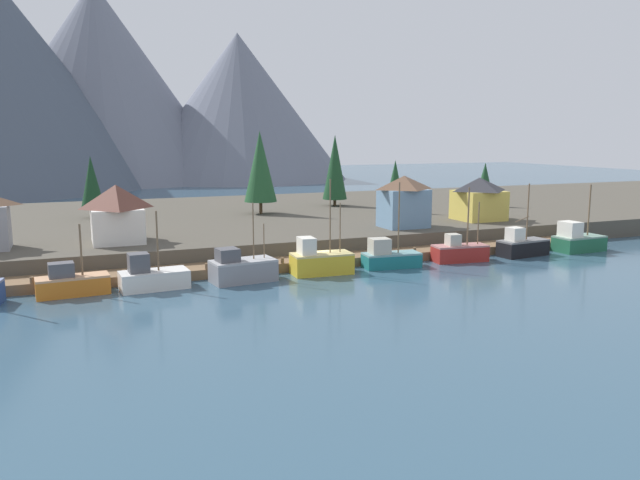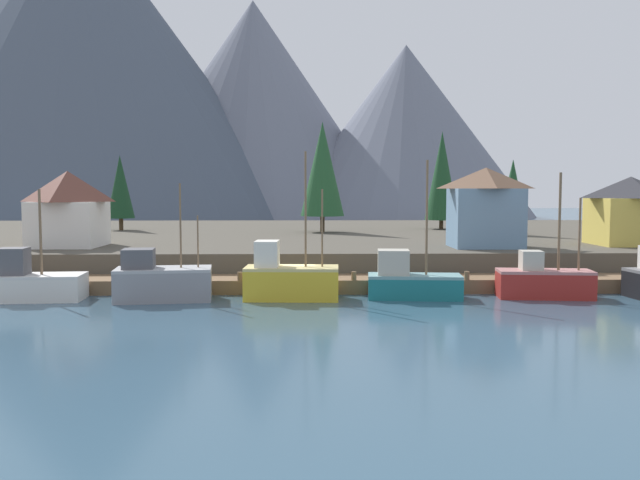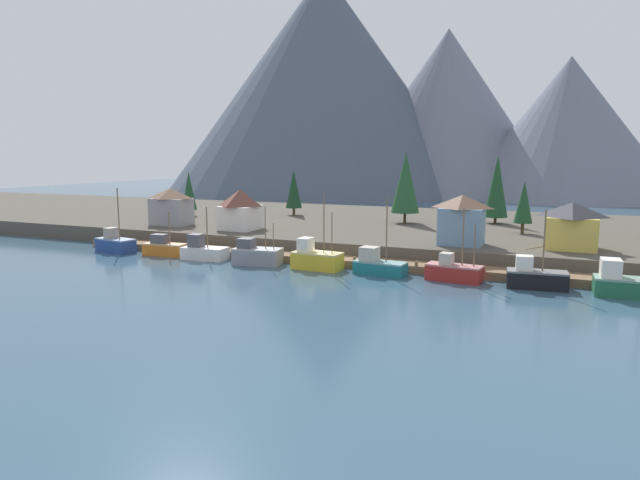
{
  "view_description": "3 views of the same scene",
  "coord_description": "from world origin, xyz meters",
  "px_view_note": "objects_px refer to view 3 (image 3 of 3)",
  "views": [
    {
      "loc": [
        -24.24,
        -60.61,
        14.27
      ],
      "look_at": [
        0.62,
        1.05,
        3.08
      ],
      "focal_mm": 34.83,
      "sensor_mm": 36.0,
      "label": 1
    },
    {
      "loc": [
        0.45,
        -47.2,
        7.37
      ],
      "look_at": [
        1.69,
        3.39,
        3.6
      ],
      "focal_mm": 38.19,
      "sensor_mm": 36.0,
      "label": 2
    },
    {
      "loc": [
        27.33,
        -65.1,
        14.34
      ],
      "look_at": [
        -1.5,
        1.79,
        3.19
      ],
      "focal_mm": 30.99,
      "sensor_mm": 36.0,
      "label": 3
    }
  ],
  "objects_px": {
    "fishing_boat_red": "(453,271)",
    "conifer_back_right": "(294,189)",
    "fishing_boat_white": "(204,251)",
    "fishing_boat_grey": "(257,255)",
    "fishing_boat_orange": "(164,248)",
    "fishing_boat_yellow": "(316,259)",
    "fishing_boat_blue": "(115,244)",
    "fishing_boat_green": "(624,283)",
    "fishing_boat_black": "(535,277)",
    "house_yellow": "(571,225)",
    "house_white": "(240,209)",
    "fishing_boat_teal": "(378,265)",
    "house_blue": "(462,219)",
    "conifer_back_left": "(189,191)",
    "conifer_mid_left": "(406,182)",
    "house_grey": "(171,206)",
    "conifer_near_right": "(524,202)",
    "conifer_near_left": "(497,186)"
  },
  "relations": [
    {
      "from": "fishing_boat_grey",
      "to": "fishing_boat_teal",
      "type": "relative_size",
      "value": 0.83
    },
    {
      "from": "fishing_boat_yellow",
      "to": "house_yellow",
      "type": "height_order",
      "value": "fishing_boat_yellow"
    },
    {
      "from": "house_blue",
      "to": "fishing_boat_yellow",
      "type": "bearing_deg",
      "value": -145.11
    },
    {
      "from": "fishing_boat_orange",
      "to": "fishing_boat_green",
      "type": "distance_m",
      "value": 58.84
    },
    {
      "from": "fishing_boat_grey",
      "to": "fishing_boat_red",
      "type": "relative_size",
      "value": 0.91
    },
    {
      "from": "fishing_boat_blue",
      "to": "fishing_boat_black",
      "type": "bearing_deg",
      "value": 9.98
    },
    {
      "from": "fishing_boat_blue",
      "to": "conifer_near_left",
      "type": "distance_m",
      "value": 64.06
    },
    {
      "from": "house_grey",
      "to": "fishing_boat_red",
      "type": "bearing_deg",
      "value": -14.81
    },
    {
      "from": "fishing_boat_red",
      "to": "conifer_back_right",
      "type": "height_order",
      "value": "conifer_back_right"
    },
    {
      "from": "fishing_boat_blue",
      "to": "fishing_boat_green",
      "type": "height_order",
      "value": "fishing_boat_blue"
    },
    {
      "from": "fishing_boat_white",
      "to": "fishing_boat_black",
      "type": "xyz_separation_m",
      "value": [
        43.25,
        0.11,
        0.09
      ]
    },
    {
      "from": "fishing_boat_green",
      "to": "fishing_boat_black",
      "type": "bearing_deg",
      "value": 177.33
    },
    {
      "from": "fishing_boat_yellow",
      "to": "fishing_boat_white",
      "type": "bearing_deg",
      "value": -176.95
    },
    {
      "from": "fishing_boat_yellow",
      "to": "fishing_boat_black",
      "type": "bearing_deg",
      "value": 2.8
    },
    {
      "from": "fishing_boat_orange",
      "to": "house_yellow",
      "type": "distance_m",
      "value": 55.69
    },
    {
      "from": "conifer_near_right",
      "to": "fishing_boat_blue",
      "type": "bearing_deg",
      "value": -154.72
    },
    {
      "from": "house_white",
      "to": "fishing_boat_teal",
      "type": "bearing_deg",
      "value": -25.41
    },
    {
      "from": "conifer_back_left",
      "to": "fishing_boat_orange",
      "type": "bearing_deg",
      "value": -60.6
    },
    {
      "from": "fishing_boat_yellow",
      "to": "house_yellow",
      "type": "bearing_deg",
      "value": 27.42
    },
    {
      "from": "conifer_back_left",
      "to": "conifer_back_right",
      "type": "bearing_deg",
      "value": 28.92
    },
    {
      "from": "fishing_boat_orange",
      "to": "house_white",
      "type": "distance_m",
      "value": 14.6
    },
    {
      "from": "fishing_boat_white",
      "to": "house_blue",
      "type": "relative_size",
      "value": 1.1
    },
    {
      "from": "fishing_boat_white",
      "to": "conifer_mid_left",
      "type": "xyz_separation_m",
      "value": [
        20.25,
        32.12,
        8.55
      ]
    },
    {
      "from": "conifer_near_right",
      "to": "conifer_back_right",
      "type": "distance_m",
      "value": 45.12
    },
    {
      "from": "fishing_boat_orange",
      "to": "conifer_back_right",
      "type": "height_order",
      "value": "conifer_back_right"
    },
    {
      "from": "house_white",
      "to": "conifer_near_right",
      "type": "xyz_separation_m",
      "value": [
        42.25,
        13.16,
        1.52
      ]
    },
    {
      "from": "conifer_back_right",
      "to": "fishing_boat_red",
      "type": "bearing_deg",
      "value": -43.51
    },
    {
      "from": "fishing_boat_teal",
      "to": "conifer_back_left",
      "type": "height_order",
      "value": "conifer_back_left"
    },
    {
      "from": "fishing_boat_green",
      "to": "conifer_mid_left",
      "type": "height_order",
      "value": "conifer_mid_left"
    },
    {
      "from": "fishing_boat_yellow",
      "to": "conifer_mid_left",
      "type": "bearing_deg",
      "value": 87.12
    },
    {
      "from": "fishing_boat_black",
      "to": "fishing_boat_green",
      "type": "bearing_deg",
      "value": -6.52
    },
    {
      "from": "fishing_boat_orange",
      "to": "conifer_near_left",
      "type": "distance_m",
      "value": 57.04
    },
    {
      "from": "fishing_boat_teal",
      "to": "house_yellow",
      "type": "height_order",
      "value": "fishing_boat_teal"
    },
    {
      "from": "fishing_boat_white",
      "to": "fishing_boat_grey",
      "type": "bearing_deg",
      "value": -5.52
    },
    {
      "from": "fishing_boat_yellow",
      "to": "fishing_boat_black",
      "type": "height_order",
      "value": "fishing_boat_yellow"
    },
    {
      "from": "fishing_boat_blue",
      "to": "fishing_boat_black",
      "type": "xyz_separation_m",
      "value": [
        59.1,
        0.27,
        0.01
      ]
    },
    {
      "from": "fishing_boat_white",
      "to": "fishing_boat_grey",
      "type": "xyz_separation_m",
      "value": [
        8.6,
        -0.25,
        0.15
      ]
    },
    {
      "from": "fishing_boat_blue",
      "to": "conifer_mid_left",
      "type": "bearing_deg",
      "value": 51.53
    },
    {
      "from": "fishing_boat_blue",
      "to": "fishing_boat_black",
      "type": "relative_size",
      "value": 1.11
    },
    {
      "from": "fishing_boat_black",
      "to": "house_yellow",
      "type": "xyz_separation_m",
      "value": [
        3.55,
        13.63,
        4.33
      ]
    },
    {
      "from": "fishing_boat_orange",
      "to": "house_white",
      "type": "relative_size",
      "value": 1.0
    },
    {
      "from": "fishing_boat_yellow",
      "to": "conifer_back_right",
      "type": "relative_size",
      "value": 1.1
    },
    {
      "from": "conifer_near_left",
      "to": "conifer_back_right",
      "type": "height_order",
      "value": "conifer_near_left"
    },
    {
      "from": "fishing_boat_teal",
      "to": "fishing_boat_grey",
      "type": "bearing_deg",
      "value": -173.19
    },
    {
      "from": "fishing_boat_blue",
      "to": "conifer_near_right",
      "type": "bearing_deg",
      "value": 34.99
    },
    {
      "from": "fishing_boat_orange",
      "to": "fishing_boat_blue",
      "type": "bearing_deg",
      "value": 178.54
    },
    {
      "from": "fishing_boat_yellow",
      "to": "fishing_boat_blue",
      "type": "bearing_deg",
      "value": -176.8
    },
    {
      "from": "house_blue",
      "to": "house_white",
      "type": "bearing_deg",
      "value": 177.23
    },
    {
      "from": "fishing_boat_teal",
      "to": "house_white",
      "type": "xyz_separation_m",
      "value": [
        -27.3,
        12.97,
        4.62
      ]
    },
    {
      "from": "house_yellow",
      "to": "house_blue",
      "type": "bearing_deg",
      "value": -170.36
    }
  ]
}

